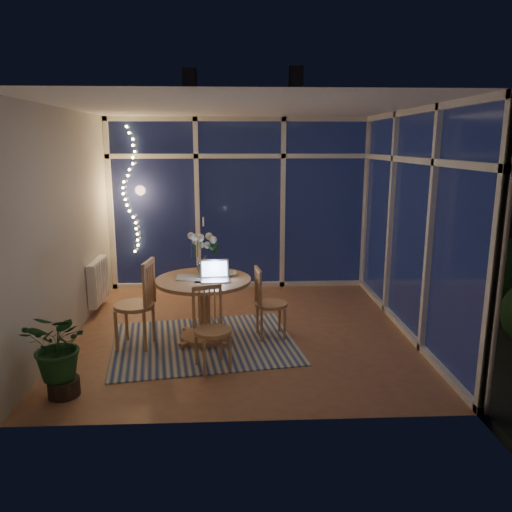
# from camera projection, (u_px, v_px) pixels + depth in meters

# --- Properties ---
(floor) EXTENTS (4.00, 4.00, 0.00)m
(floor) POSITION_uv_depth(u_px,v_px,m) (244.00, 331.00, 6.01)
(floor) COLOR brown
(floor) RESTS_ON ground
(ceiling) EXTENTS (4.00, 4.00, 0.00)m
(ceiling) POSITION_uv_depth(u_px,v_px,m) (242.00, 107.00, 5.44)
(ceiling) COLOR white
(ceiling) RESTS_ON wall_back
(wall_back) EXTENTS (4.00, 0.04, 2.60)m
(wall_back) POSITION_uv_depth(u_px,v_px,m) (240.00, 204.00, 7.68)
(wall_back) COLOR beige
(wall_back) RESTS_ON floor
(wall_front) EXTENTS (4.00, 0.04, 2.60)m
(wall_front) POSITION_uv_depth(u_px,v_px,m) (248.00, 267.00, 3.78)
(wall_front) COLOR beige
(wall_front) RESTS_ON floor
(wall_left) EXTENTS (0.04, 4.00, 2.60)m
(wall_left) POSITION_uv_depth(u_px,v_px,m) (66.00, 226.00, 5.64)
(wall_left) COLOR beige
(wall_left) RESTS_ON floor
(wall_right) EXTENTS (0.04, 4.00, 2.60)m
(wall_right) POSITION_uv_depth(u_px,v_px,m) (414.00, 223.00, 5.82)
(wall_right) COLOR beige
(wall_right) RESTS_ON floor
(window_wall_back) EXTENTS (4.00, 0.10, 2.60)m
(window_wall_back) POSITION_uv_depth(u_px,v_px,m) (240.00, 204.00, 7.64)
(window_wall_back) COLOR white
(window_wall_back) RESTS_ON floor
(window_wall_right) EXTENTS (0.10, 4.00, 2.60)m
(window_wall_right) POSITION_uv_depth(u_px,v_px,m) (411.00, 223.00, 5.82)
(window_wall_right) COLOR white
(window_wall_right) RESTS_ON floor
(radiator) EXTENTS (0.10, 0.70, 0.58)m
(radiator) POSITION_uv_depth(u_px,v_px,m) (98.00, 281.00, 6.72)
(radiator) COLOR white
(radiator) RESTS_ON wall_left
(fairy_lights) EXTENTS (0.24, 0.10, 1.85)m
(fairy_lights) POSITION_uv_depth(u_px,v_px,m) (130.00, 191.00, 7.44)
(fairy_lights) COLOR #FFD666
(fairy_lights) RESTS_ON window_wall_back
(garden_patio) EXTENTS (12.00, 6.00, 0.10)m
(garden_patio) POSITION_uv_depth(u_px,v_px,m) (261.00, 250.00, 10.92)
(garden_patio) COLOR black
(garden_patio) RESTS_ON ground
(garden_fence) EXTENTS (11.00, 0.08, 1.80)m
(garden_fence) POSITION_uv_depth(u_px,v_px,m) (238.00, 203.00, 11.18)
(garden_fence) COLOR black
(garden_fence) RESTS_ON ground
(neighbour_roof) EXTENTS (7.00, 3.00, 2.20)m
(neighbour_roof) POSITION_uv_depth(u_px,v_px,m) (247.00, 144.00, 13.83)
(neighbour_roof) COLOR #34373F
(neighbour_roof) RESTS_ON ground
(garden_shrubs) EXTENTS (0.90, 0.90, 0.90)m
(garden_shrubs) POSITION_uv_depth(u_px,v_px,m) (196.00, 241.00, 9.19)
(garden_shrubs) COLOR black
(garden_shrubs) RESTS_ON ground
(rug) EXTENTS (2.25, 1.91, 0.01)m
(rug) POSITION_uv_depth(u_px,v_px,m) (204.00, 343.00, 5.65)
(rug) COLOR beige
(rug) RESTS_ON floor
(dining_table) EXTENTS (1.22, 1.22, 0.73)m
(dining_table) POSITION_uv_depth(u_px,v_px,m) (204.00, 310.00, 5.67)
(dining_table) COLOR #AF764F
(dining_table) RESTS_ON floor
(chair_left) EXTENTS (0.53, 0.53, 1.00)m
(chair_left) POSITION_uv_depth(u_px,v_px,m) (134.00, 303.00, 5.46)
(chair_left) COLOR #AF764F
(chair_left) RESTS_ON floor
(chair_right) EXTENTS (0.44, 0.44, 0.85)m
(chair_right) POSITION_uv_depth(u_px,v_px,m) (271.00, 302.00, 5.74)
(chair_right) COLOR #AF764F
(chair_right) RESTS_ON floor
(chair_front) EXTENTS (0.51, 0.51, 0.84)m
(chair_front) POSITION_uv_depth(u_px,v_px,m) (213.00, 329.00, 4.92)
(chair_front) COLOR #AF764F
(chair_front) RESTS_ON floor
(laptop) EXTENTS (0.34, 0.30, 0.23)m
(laptop) POSITION_uv_depth(u_px,v_px,m) (215.00, 271.00, 5.47)
(laptop) COLOR silver
(laptop) RESTS_ON dining_table
(flower_vase) EXTENTS (0.23, 0.23, 0.21)m
(flower_vase) POSITION_uv_depth(u_px,v_px,m) (205.00, 265.00, 5.77)
(flower_vase) COLOR white
(flower_vase) RESTS_ON dining_table
(bowl) EXTENTS (0.17, 0.17, 0.04)m
(bowl) POSITION_uv_depth(u_px,v_px,m) (230.00, 274.00, 5.71)
(bowl) COLOR white
(bowl) RESTS_ON dining_table
(newspapers) EXTENTS (0.35, 0.28, 0.01)m
(newspapers) POSITION_uv_depth(u_px,v_px,m) (193.00, 277.00, 5.64)
(newspapers) COLOR silver
(newspapers) RESTS_ON dining_table
(phone) EXTENTS (0.12, 0.07, 0.01)m
(phone) POSITION_uv_depth(u_px,v_px,m) (200.00, 282.00, 5.44)
(phone) COLOR black
(phone) RESTS_ON dining_table
(potted_plant) EXTENTS (0.67, 0.62, 0.76)m
(potted_plant) POSITION_uv_depth(u_px,v_px,m) (61.00, 356.00, 4.40)
(potted_plant) COLOR #17431D
(potted_plant) RESTS_ON floor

